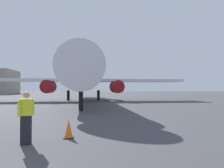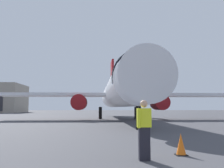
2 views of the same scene
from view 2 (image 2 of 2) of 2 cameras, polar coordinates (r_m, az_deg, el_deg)
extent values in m
plane|color=#424247|center=(42.63, -1.39, -7.37)|extent=(220.00, 220.00, 0.00)
cylinder|color=silver|center=(32.99, 1.60, -1.94)|extent=(3.70, 32.08, 3.70)
cone|color=silver|center=(15.86, 7.16, 1.78)|extent=(3.52, 2.60, 3.52)
cylinder|color=black|center=(17.73, 6.02, 1.51)|extent=(3.78, 0.90, 3.78)
cube|color=silver|center=(33.60, -12.54, -2.38)|extent=(14.55, 4.20, 0.36)
cube|color=silver|center=(35.00, 15.06, -2.44)|extent=(14.55, 4.20, 0.36)
cylinder|color=maroon|center=(31.82, -7.35, -4.11)|extent=(1.90, 3.20, 1.90)
cylinder|color=maroon|center=(32.74, 10.63, -4.10)|extent=(1.90, 3.20, 1.90)
cube|color=maroon|center=(47.84, 0.04, 2.12)|extent=(0.36, 4.40, 5.20)
cylinder|color=black|center=(17.92, 5.95, -7.57)|extent=(0.36, 0.36, 1.62)
cylinder|color=black|center=(34.15, -2.63, -6.51)|extent=(0.44, 0.44, 1.62)
cylinder|color=black|center=(34.56, 5.40, -6.48)|extent=(0.44, 0.44, 1.62)
cube|color=black|center=(7.61, 7.25, -13.16)|extent=(0.32, 0.20, 0.95)
cube|color=yellow|center=(7.55, 7.18, -7.51)|extent=(0.40, 0.22, 0.55)
sphere|color=tan|center=(7.54, 7.15, -4.43)|extent=(0.22, 0.22, 0.22)
cylinder|color=yellow|center=(7.74, 8.26, -7.62)|extent=(0.09, 0.09, 0.52)
cylinder|color=yellow|center=(7.36, 6.06, -7.77)|extent=(0.09, 0.09, 0.52)
cone|color=orange|center=(8.66, 15.20, -12.91)|extent=(0.32, 0.32, 0.70)
cube|color=black|center=(8.71, 15.26, -15.08)|extent=(0.36, 0.36, 0.03)
camera|label=1|loc=(3.38, 83.11, 4.65)|focal=33.62mm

